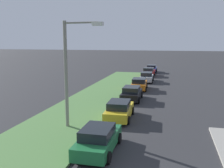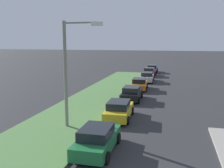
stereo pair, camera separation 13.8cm
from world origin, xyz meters
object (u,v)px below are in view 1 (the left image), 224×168
Objects in this scene: parked_car_black at (132,93)px; streetlight at (70,67)px; parked_car_blue at (152,69)px; parked_car_green at (98,139)px; parked_car_silver at (147,77)px; parked_car_orange at (139,84)px; parked_car_yellow at (119,110)px; parked_car_red at (149,72)px.

streetlight reaches higher than parked_car_black.
parked_car_blue is at bearing -1.04° from parked_car_black.
parked_car_green is 36.96m from parked_car_blue.
streetlight is at bearing 170.44° from parked_car_silver.
parked_car_orange is at bearing 178.80° from parked_car_blue.
parked_car_yellow is at bearing 178.99° from parked_car_blue.
parked_car_orange is 0.59× the size of streetlight.
parked_car_green is at bearing 179.16° from parked_car_blue.
parked_car_orange and parked_car_silver have the same top height.
parked_car_red is (31.71, 0.28, 0.00)m from parked_car_green.
parked_car_red and parked_car_blue have the same top height.
parked_car_yellow is (6.26, 0.14, 0.00)m from parked_car_green.
parked_car_yellow is 5.50m from streetlight.
parked_car_green is at bearing -177.44° from parked_car_red.
parked_car_orange is at bearing 175.84° from parked_car_silver.
parked_car_green is 25.32m from parked_car_silver.
parked_car_silver is 1.00× the size of parked_car_red.
parked_car_black is 10.59m from streetlight.
parked_car_green is 1.00× the size of parked_car_black.
streetlight is at bearing 134.10° from parked_car_yellow.
parked_car_orange is at bearing 0.31° from parked_car_green.
parked_car_green is 0.58× the size of streetlight.
parked_car_yellow is 25.45m from parked_car_red.
parked_car_silver is at bearing -5.66° from parked_car_orange.
parked_car_blue is (5.25, -0.01, 0.00)m from parked_car_red.
streetlight reaches higher than parked_car_silver.
parked_car_green is at bearing 178.86° from parked_car_yellow.
parked_car_black is 18.87m from parked_car_red.
parked_car_red is at bearing -0.97° from parked_car_black.
streetlight is (-28.42, 2.68, 3.67)m from parked_car_red.
parked_car_yellow is 1.01× the size of parked_car_black.
parked_car_green is 0.99× the size of parked_car_blue.
streetlight is at bearing 166.68° from parked_car_orange.
parked_car_black is at bearing -1.60° from parked_car_yellow.
parked_car_yellow is at bearing 0.80° from parked_car_green.
parked_car_black is at bearing -177.78° from parked_car_red.
parked_car_red is (25.45, 0.14, 0.00)m from parked_car_yellow.
parked_car_yellow and parked_car_red have the same top height.
streetlight reaches higher than parked_car_red.
parked_car_yellow is at bearing 179.64° from parked_car_black.
parked_car_red is at bearing -5.38° from streetlight.
parked_car_orange and parked_car_red have the same top height.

